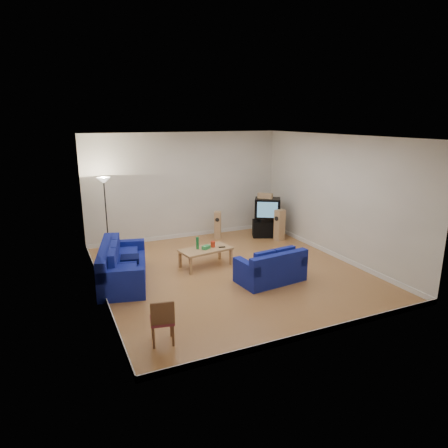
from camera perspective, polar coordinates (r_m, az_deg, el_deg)
name	(u,v)px	position (r m, az deg, el deg)	size (l,w,h in m)	color
room	(231,210)	(9.22, 1.02, 2.08)	(6.01, 6.51, 3.21)	#975C2E
sofa_three_seat	(121,268)	(9.32, -14.54, -6.15)	(1.44, 2.37, 0.85)	navy
sofa_loveseat	(272,270)	(9.10, 6.81, -6.52)	(1.57, 0.99, 0.74)	navy
coffee_table	(206,251)	(9.92, -2.63, -3.84)	(1.35, 0.83, 0.46)	tan
bottle	(197,243)	(9.85, -3.81, -2.73)	(0.07, 0.07, 0.31)	#197233
tissue_box	(206,247)	(9.87, -2.57, -3.34)	(0.21, 0.12, 0.09)	green
red_canister	(213,244)	(10.00, -1.60, -2.88)	(0.11, 0.11, 0.15)	red
remote	(222,247)	(9.98, -0.30, -3.31)	(0.17, 0.05, 0.02)	black
tv_stand	(266,228)	(12.51, 6.05, -0.64)	(0.84, 0.47, 0.51)	black
av_receiver	(266,219)	(12.37, 6.03, 0.66)	(0.46, 0.37, 0.11)	black
television	(267,208)	(12.36, 6.23, 2.31)	(0.95, 0.88, 0.59)	black
centre_speaker	(265,196)	(12.29, 5.90, 4.02)	(0.44, 0.18, 0.15)	tan
speaker_left	(218,225)	(12.21, -0.91, -0.15)	(0.29, 0.31, 0.84)	tan
speaker_right	(279,225)	(12.13, 7.93, -0.14)	(0.33, 0.28, 0.94)	tan
floor_lamp	(104,191)	(11.05, -16.71, 4.54)	(0.36, 0.36, 2.08)	black
dining_chair	(162,319)	(6.69, -8.81, -13.33)	(0.45, 0.45, 0.80)	brown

